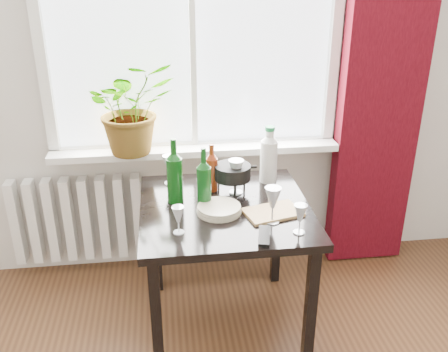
{
  "coord_description": "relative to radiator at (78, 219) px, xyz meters",
  "views": [
    {
      "loc": [
        -0.19,
        -0.66,
        1.91
      ],
      "look_at": [
        0.09,
        1.55,
        0.91
      ],
      "focal_mm": 40.0,
      "sensor_mm": 36.0,
      "label": 1
    }
  ],
  "objects": [
    {
      "name": "windowsill",
      "position": [
        0.75,
        -0.03,
        0.44
      ],
      "size": [
        1.72,
        0.2,
        0.04
      ],
      "color": "white",
      "rests_on": "ground"
    },
    {
      "name": "fondue_pot",
      "position": [
        0.91,
        -0.46,
        0.43
      ],
      "size": [
        0.24,
        0.21,
        0.15
      ],
      "primitive_type": null,
      "rotation": [
        0.0,
        0.0,
        -0.08
      ],
      "color": "black",
      "rests_on": "table"
    },
    {
      "name": "plate_stack",
      "position": [
        0.81,
        -0.69,
        0.38
      ],
      "size": [
        0.24,
        0.24,
        0.04
      ],
      "primitive_type": "cylinder",
      "rotation": [
        0.0,
        0.0,
        -0.1
      ],
      "color": "beige",
      "rests_on": "table"
    },
    {
      "name": "curtain",
      "position": [
        1.87,
        -0.06,
        0.92
      ],
      "size": [
        0.5,
        0.12,
        2.56
      ],
      "color": "#34040B",
      "rests_on": "ground"
    },
    {
      "name": "wineglass_back_center",
      "position": [
        0.93,
        -0.48,
        0.46
      ],
      "size": [
        0.09,
        0.09,
        0.19
      ],
      "primitive_type": null,
      "rotation": [
        0.0,
        0.0,
        -0.13
      ],
      "color": "silver",
      "rests_on": "table"
    },
    {
      "name": "wine_bottle_left",
      "position": [
        0.61,
        -0.54,
        0.53
      ],
      "size": [
        0.09,
        0.09,
        0.35
      ],
      "primitive_type": null,
      "rotation": [
        0.0,
        0.0,
        -0.08
      ],
      "color": "#0B3C0E",
      "rests_on": "table"
    },
    {
      "name": "window",
      "position": [
        0.75,
        0.04,
        1.22
      ],
      "size": [
        1.72,
        0.08,
        1.62
      ],
      "color": "white",
      "rests_on": "ground"
    },
    {
      "name": "bottle_amber",
      "position": [
        0.81,
        -0.43,
        0.49
      ],
      "size": [
        0.08,
        0.08,
        0.27
      ],
      "primitive_type": null,
      "rotation": [
        0.0,
        0.0,
        0.25
      ],
      "color": "maroon",
      "rests_on": "table"
    },
    {
      "name": "tv_remote",
      "position": [
        0.98,
        -0.96,
        0.37
      ],
      "size": [
        0.08,
        0.17,
        0.02
      ],
      "primitive_type": "cube",
      "rotation": [
        0.0,
        0.0,
        -0.22
      ],
      "color": "black",
      "rests_on": "table"
    },
    {
      "name": "wineglass_front_right",
      "position": [
        1.05,
        -0.82,
        0.45
      ],
      "size": [
        0.1,
        0.1,
        0.18
      ],
      "primitive_type": null,
      "rotation": [
        0.0,
        0.0,
        -0.26
      ],
      "color": "#B7BCC5",
      "rests_on": "table"
    },
    {
      "name": "table",
      "position": [
        0.85,
        -0.63,
        0.27
      ],
      "size": [
        0.85,
        0.85,
        0.74
      ],
      "color": "black",
      "rests_on": "ground"
    },
    {
      "name": "cleaning_bottle",
      "position": [
        1.13,
        -0.36,
        0.53
      ],
      "size": [
        0.1,
        0.1,
        0.33
      ],
      "primitive_type": null,
      "rotation": [
        0.0,
        0.0,
        -0.05
      ],
      "color": "silver",
      "rests_on": "table"
    },
    {
      "name": "potted_plant",
      "position": [
        0.39,
        -0.08,
        0.73
      ],
      "size": [
        0.58,
        0.54,
        0.53
      ],
      "primitive_type": "imported",
      "rotation": [
        0.0,
        0.0,
        0.3
      ],
      "color": "#307C21",
      "rests_on": "windowsill"
    },
    {
      "name": "cutting_board",
      "position": [
        1.07,
        -0.74,
        0.37
      ],
      "size": [
        0.31,
        0.24,
        0.01
      ],
      "primitive_type": "cube",
      "rotation": [
        0.0,
        0.0,
        0.26
      ],
      "color": "#A57F4A",
      "rests_on": "table"
    },
    {
      "name": "wineglass_far_right",
      "position": [
        1.15,
        -0.93,
        0.43
      ],
      "size": [
        0.08,
        0.08,
        0.15
      ],
      "primitive_type": null,
      "rotation": [
        0.0,
        0.0,
        0.32
      ],
      "color": "silver",
      "rests_on": "table"
    },
    {
      "name": "radiator",
      "position": [
        0.0,
        0.0,
        0.0
      ],
      "size": [
        0.8,
        0.1,
        0.55
      ],
      "color": "white",
      "rests_on": "ground"
    },
    {
      "name": "wine_bottle_right",
      "position": [
        0.75,
        -0.61,
        0.52
      ],
      "size": [
        0.1,
        0.1,
        0.31
      ],
      "primitive_type": null,
      "rotation": [
        0.0,
        0.0,
        -0.42
      ],
      "color": "#0B3B10",
      "rests_on": "table"
    },
    {
      "name": "wineglass_front_left",
      "position": [
        0.61,
        -0.86,
        0.43
      ],
      "size": [
        0.07,
        0.07,
        0.14
      ],
      "primitive_type": null,
      "rotation": [
        0.0,
        0.0,
        -0.19
      ],
      "color": "silver",
      "rests_on": "table"
    },
    {
      "name": "wineglass_back_left",
      "position": [
        0.58,
        -0.32,
        0.45
      ],
      "size": [
        0.08,
        0.08,
        0.17
      ],
      "primitive_type": null,
      "rotation": [
        0.0,
        0.0,
        0.08
      ],
      "color": "silver",
      "rests_on": "table"
    }
  ]
}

